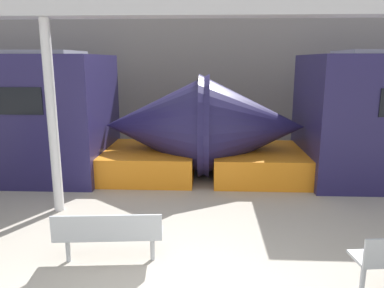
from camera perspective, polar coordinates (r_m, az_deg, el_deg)
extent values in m
cube|color=gray|center=(13.27, 0.71, 10.64)|extent=(56.00, 0.20, 5.00)
cone|color=#231E4C|center=(9.67, 9.01, 2.68)|extent=(2.68, 2.63, 2.63)
cube|color=orange|center=(9.91, 10.28, -2.86)|extent=(2.41, 2.46, 0.70)
cone|color=#231E4C|center=(9.70, -5.30, 2.81)|extent=(2.68, 2.63, 2.63)
cube|color=orange|center=(9.94, -6.64, -2.68)|extent=(2.41, 2.46, 0.70)
cube|color=#ADB2B7|center=(5.86, -12.44, -13.21)|extent=(1.61, 0.58, 0.04)
cube|color=#ADB2B7|center=(5.60, -12.89, -12.25)|extent=(1.58, 0.17, 0.36)
cylinder|color=#ADB2B7|center=(6.10, -18.38, -14.89)|extent=(0.07, 0.07, 0.42)
cylinder|color=#ADB2B7|center=(5.89, -6.05, -15.33)|extent=(0.07, 0.07, 0.42)
cylinder|color=#ADB2B7|center=(5.68, 24.64, -17.64)|extent=(0.07, 0.07, 0.42)
cylinder|color=silver|center=(7.67, -20.53, 3.56)|extent=(0.19, 0.19, 3.72)
cube|color=#B7B7BC|center=(7.65, -21.74, 18.51)|extent=(28.00, 0.60, 0.28)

